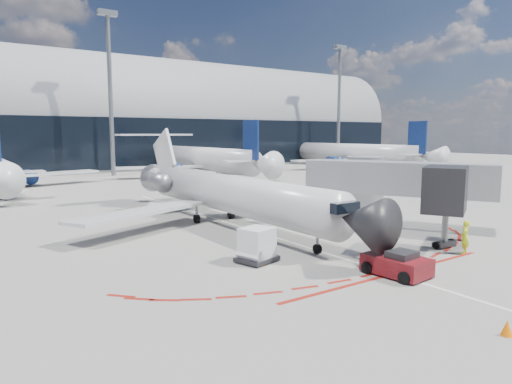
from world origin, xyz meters
TOP-DOWN VIEW (x-y plane):
  - ground at (0.00, 0.00)m, footprint 260.00×260.00m
  - apron_centerline at (0.00, 2.00)m, footprint 0.25×40.00m
  - apron_stop_bar at (0.00, -11.50)m, footprint 14.00×0.25m
  - terminal_building at (0.00, 64.97)m, footprint 150.00×24.15m
  - jet_bridge at (9.79, -3.01)m, footprint 10.03×15.20m
  - light_mast_centre at (5.00, 48.00)m, footprint 0.70×0.70m
  - light_mast_east at (55.00, 48.00)m, footprint 0.70×0.70m
  - regional_jet at (-0.47, 3.85)m, footprint 23.38×28.82m
  - pushback_tug at (0.01, -11.72)m, footprint 2.25×4.79m
  - ramp_worker at (6.40, -11.31)m, footprint 0.82×0.71m
  - uld_container at (-4.23, -6.05)m, footprint 2.33×2.13m
  - safety_cone_left at (-4.41, -6.72)m, footprint 0.40×0.40m
  - safety_cone_right at (-2.34, -18.12)m, footprint 0.39×0.39m
  - bg_airliner_1 at (17.01, 40.18)m, footprint 32.94×34.88m
  - bg_airliner_2 at (49.89, 38.38)m, footprint 34.12×36.13m

SIDE VIEW (x-z plane):
  - ground at x=0.00m, z-range 0.00..0.00m
  - apron_centerline at x=0.00m, z-range 0.00..0.01m
  - apron_stop_bar at x=0.00m, z-range 0.00..0.01m
  - safety_cone_right at x=-2.34m, z-range 0.00..0.54m
  - safety_cone_left at x=-4.41m, z-range 0.00..0.56m
  - pushback_tug at x=0.01m, z-range -0.07..1.16m
  - uld_container at x=-4.23m, z-range -0.01..1.82m
  - ramp_worker at x=6.40m, z-range 0.00..1.91m
  - regional_jet at x=-0.47m, z-range -1.20..6.02m
  - jet_bridge at x=9.79m, z-range 0.56..5.46m
  - bg_airliner_1 at x=17.01m, z-range 0.00..10.66m
  - bg_airliner_2 at x=49.89m, z-range 0.00..11.04m
  - terminal_building at x=0.00m, z-range -3.48..20.52m
  - light_mast_centre at x=5.00m, z-range 0.00..25.00m
  - light_mast_east at x=55.00m, z-range 0.00..25.00m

